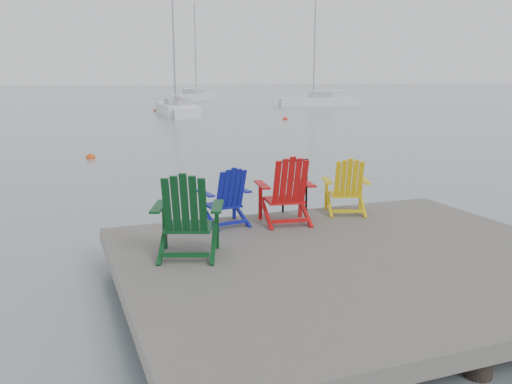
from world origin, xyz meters
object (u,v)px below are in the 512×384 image
object	(u,v)px
chair_red	(286,190)
chair_yellow	(347,186)
buoy_d	(155,111)
handrail	(295,180)
buoy_a	(91,158)
sailboat_far	(317,102)
sailboat_mid	(195,97)
chair_green	(187,215)
buoy_c	(285,119)
chair_blue	(226,196)
sailboat_near	(177,110)

from	to	relation	value
chair_red	chair_yellow	xyz separation A→B (m)	(1.21, 0.23, -0.06)
buoy_d	handrail	bearing A→B (deg)	-96.94
buoy_a	sailboat_far	bearing A→B (deg)	50.71
sailboat_far	buoy_a	bearing A→B (deg)	158.87
sailboat_mid	sailboat_far	distance (m)	18.94
chair_red	sailboat_far	xyz separation A→B (m)	(21.59, 40.90, -0.69)
sailboat_mid	chair_red	bearing A→B (deg)	-61.61
chair_green	sailboat_far	world-z (taller)	sailboat_far
buoy_c	buoy_a	bearing A→B (deg)	-134.35
buoy_c	sailboat_far	bearing A→B (deg)	56.10
buoy_c	buoy_d	size ratio (longest dim) A/B	1.03
chair_yellow	chair_red	bearing A→B (deg)	-148.44
buoy_a	buoy_c	world-z (taller)	buoy_a
handrail	sailboat_mid	world-z (taller)	sailboat_mid
sailboat_far	chair_blue	bearing A→B (deg)	169.21
chair_green	sailboat_near	distance (m)	35.07
sailboat_near	buoy_d	bearing A→B (deg)	102.58
chair_red	sailboat_near	distance (m)	33.70
buoy_d	chair_green	bearing A→B (deg)	-99.93
chair_blue	buoy_d	size ratio (longest dim) A/B	2.93
chair_blue	buoy_c	bearing A→B (deg)	56.11
buoy_c	sailboat_near	bearing A→B (deg)	127.64
chair_yellow	buoy_a	bearing A→B (deg)	126.67
buoy_c	chair_green	bearing A→B (deg)	-116.32
chair_green	sailboat_near	size ratio (longest dim) A/B	0.09
chair_red	sailboat_mid	bearing A→B (deg)	85.28
sailboat_far	buoy_d	distance (m)	16.76
chair_green	chair_yellow	world-z (taller)	chair_green
handrail	chair_red	size ratio (longest dim) A/B	0.84
handrail	sailboat_mid	size ratio (longest dim) A/B	0.08
sailboat_far	buoy_a	xyz separation A→B (m)	(-23.70, -28.97, -0.36)
chair_yellow	sailboat_far	size ratio (longest dim) A/B	0.09
chair_blue	chair_red	xyz separation A→B (m)	(0.92, -0.23, 0.08)
chair_green	chair_blue	size ratio (longest dim) A/B	1.21
buoy_a	chair_red	bearing A→B (deg)	-79.97
sailboat_near	sailboat_mid	world-z (taller)	sailboat_near
chair_green	buoy_c	distance (m)	29.95
chair_blue	sailboat_near	bearing A→B (deg)	70.52
chair_blue	buoy_a	size ratio (longest dim) A/B	2.81
chair_yellow	sailboat_far	bearing A→B (deg)	84.23
chair_blue	buoy_d	distance (m)	38.50
handrail	buoy_d	xyz separation A→B (m)	(4.57, 37.55, -1.04)
chair_green	chair_yellow	xyz separation A→B (m)	(3.04, 1.27, -0.08)
handrail	chair_blue	bearing A→B (deg)	-161.28
chair_blue	chair_red	size ratio (longest dim) A/B	0.86
handrail	buoy_c	world-z (taller)	handrail
chair_green	chair_red	distance (m)	2.11
chair_red	buoy_d	bearing A→B (deg)	90.94
chair_green	buoy_a	xyz separation A→B (m)	(-0.28, 12.97, -1.06)
sailboat_near	chair_red	bearing A→B (deg)	-94.88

